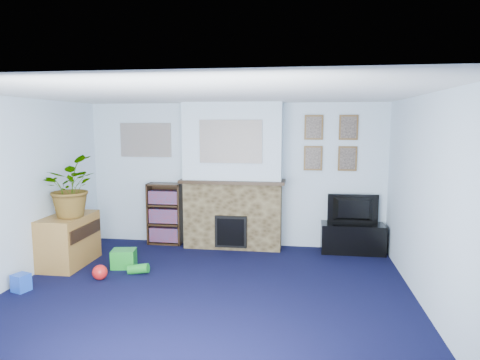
% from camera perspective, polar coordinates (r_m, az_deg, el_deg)
% --- Properties ---
extents(floor, '(5.00, 4.50, 0.01)m').
position_cam_1_polar(floor, '(5.38, -4.54, -15.07)').
color(floor, black).
rests_on(floor, ground).
extents(ceiling, '(5.00, 4.50, 0.01)m').
position_cam_1_polar(ceiling, '(4.97, -4.84, 11.37)').
color(ceiling, white).
rests_on(ceiling, wall_back).
extents(wall_back, '(5.00, 0.04, 2.40)m').
position_cam_1_polar(wall_back, '(7.23, -0.70, 0.69)').
color(wall_back, silver).
rests_on(wall_back, ground).
extents(wall_front, '(5.00, 0.04, 2.40)m').
position_cam_1_polar(wall_front, '(2.95, -14.62, -9.86)').
color(wall_front, silver).
rests_on(wall_front, ground).
extents(wall_left, '(0.04, 4.50, 2.40)m').
position_cam_1_polar(wall_left, '(6.10, -28.23, -1.52)').
color(wall_left, silver).
rests_on(wall_left, ground).
extents(wall_right, '(0.04, 4.50, 2.40)m').
position_cam_1_polar(wall_right, '(5.11, 23.86, -2.88)').
color(wall_right, silver).
rests_on(wall_right, ground).
extents(chimney_breast, '(1.72, 0.50, 2.40)m').
position_cam_1_polar(chimney_breast, '(7.03, -0.96, 0.36)').
color(chimney_breast, brown).
rests_on(chimney_breast, ground).
extents(collage_main, '(1.00, 0.03, 0.68)m').
position_cam_1_polar(collage_main, '(6.77, -1.26, 5.15)').
color(collage_main, gray).
rests_on(collage_main, chimney_breast).
extents(collage_left, '(0.90, 0.03, 0.58)m').
position_cam_1_polar(collage_left, '(7.56, -12.46, 5.23)').
color(collage_left, gray).
rests_on(collage_left, wall_back).
extents(portrait_tl, '(0.30, 0.03, 0.40)m').
position_cam_1_polar(portrait_tl, '(7.07, 9.80, 6.93)').
color(portrait_tl, brown).
rests_on(portrait_tl, wall_back).
extents(portrait_tr, '(0.30, 0.03, 0.40)m').
position_cam_1_polar(portrait_tr, '(7.11, 14.27, 6.81)').
color(portrait_tr, brown).
rests_on(portrait_tr, wall_back).
extents(portrait_bl, '(0.30, 0.03, 0.40)m').
position_cam_1_polar(portrait_bl, '(7.09, 9.71, 2.89)').
color(portrait_bl, brown).
rests_on(portrait_bl, wall_back).
extents(portrait_br, '(0.30, 0.03, 0.40)m').
position_cam_1_polar(portrait_br, '(7.13, 14.14, 2.79)').
color(portrait_br, brown).
rests_on(portrait_br, wall_back).
extents(tv_stand, '(1.00, 0.42, 0.47)m').
position_cam_1_polar(tv_stand, '(7.16, 14.77, -7.59)').
color(tv_stand, black).
rests_on(tv_stand, ground).
extents(television, '(0.81, 0.12, 0.46)m').
position_cam_1_polar(television, '(7.07, 14.88, -3.80)').
color(television, black).
rests_on(television, tv_stand).
extents(bookshelf, '(0.58, 0.28, 1.05)m').
position_cam_1_polar(bookshelf, '(7.48, -9.94, -4.61)').
color(bookshelf, black).
rests_on(bookshelf, ground).
extents(sideboard, '(0.53, 0.95, 0.74)m').
position_cam_1_polar(sideboard, '(6.81, -21.84, -7.60)').
color(sideboard, olive).
rests_on(sideboard, ground).
extents(potted_plant, '(1.02, 1.03, 0.86)m').
position_cam_1_polar(potted_plant, '(6.58, -22.03, -0.85)').
color(potted_plant, '#26661E').
rests_on(potted_plant, sideboard).
extents(mantel_clock, '(0.10, 0.06, 0.14)m').
position_cam_1_polar(mantel_clock, '(6.98, -1.12, 0.61)').
color(mantel_clock, gold).
rests_on(mantel_clock, chimney_breast).
extents(mantel_candle, '(0.06, 0.06, 0.18)m').
position_cam_1_polar(mantel_candle, '(6.93, 2.05, 0.64)').
color(mantel_candle, '#B2BFC6').
rests_on(mantel_candle, chimney_breast).
extents(mantel_teddy, '(0.13, 0.13, 0.13)m').
position_cam_1_polar(mantel_teddy, '(7.10, -5.79, 0.65)').
color(mantel_teddy, slate).
rests_on(mantel_teddy, chimney_breast).
extents(mantel_can, '(0.06, 0.06, 0.12)m').
position_cam_1_polar(mantel_can, '(6.91, 4.51, 0.43)').
color(mantel_can, blue).
rests_on(mantel_can, chimney_breast).
extents(green_crate, '(0.37, 0.32, 0.26)m').
position_cam_1_polar(green_crate, '(6.48, -15.23, -10.00)').
color(green_crate, '#198C26').
rests_on(green_crate, ground).
extents(toy_ball, '(0.20, 0.20, 0.20)m').
position_cam_1_polar(toy_ball, '(6.11, -18.18, -11.71)').
color(toy_ball, red).
rests_on(toy_ball, ground).
extents(toy_block, '(0.22, 0.22, 0.22)m').
position_cam_1_polar(toy_block, '(6.08, -27.16, -12.07)').
color(toy_block, blue).
rests_on(toy_block, ground).
extents(toy_tube, '(0.30, 0.13, 0.17)m').
position_cam_1_polar(toy_tube, '(6.19, -13.38, -11.46)').
color(toy_tube, '#198C26').
rests_on(toy_tube, ground).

